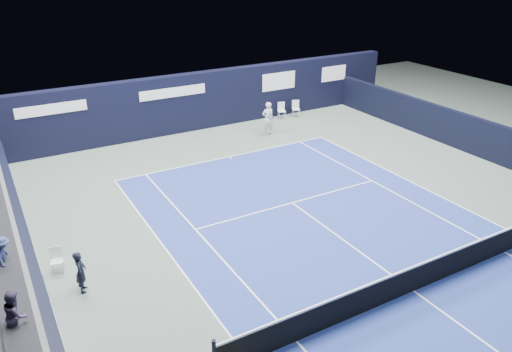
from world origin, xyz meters
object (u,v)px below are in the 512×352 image
(folding_chair_back_b, at_px, (296,107))
(tennis_net, at_px, (416,277))
(folding_chair_back_a, at_px, (281,107))
(line_judge_chair, at_px, (56,258))
(tennis_player, at_px, (268,118))

(folding_chair_back_b, distance_m, tennis_net, 16.90)
(folding_chair_back_a, bearing_deg, line_judge_chair, -126.00)
(folding_chair_back_b, relative_size, line_judge_chair, 1.17)
(folding_chair_back_b, xyz_separation_m, line_judge_chair, (-15.17, -9.41, -0.08))
(tennis_net, height_order, tennis_player, tennis_player)
(tennis_net, bearing_deg, line_judge_chair, 144.64)
(tennis_player, bearing_deg, tennis_net, -103.49)
(line_judge_chair, bearing_deg, tennis_net, -23.74)
(folding_chair_back_b, bearing_deg, folding_chair_back_a, -167.71)
(tennis_player, bearing_deg, folding_chair_back_b, 31.70)
(folding_chair_back_a, xyz_separation_m, tennis_net, (-5.47, -15.81, -0.11))
(folding_chair_back_a, relative_size, tennis_player, 0.53)
(folding_chair_back_b, height_order, line_judge_chair, folding_chair_back_b)
(line_judge_chair, xyz_separation_m, tennis_net, (8.79, -6.24, 0.05))
(folding_chair_back_b, xyz_separation_m, tennis_player, (-3.09, -1.91, 0.34))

